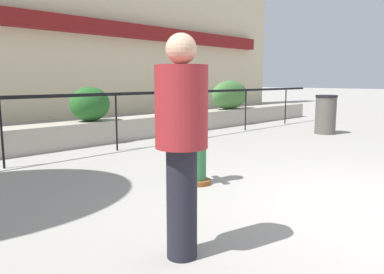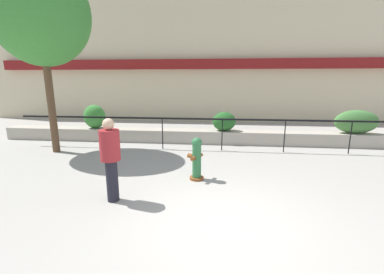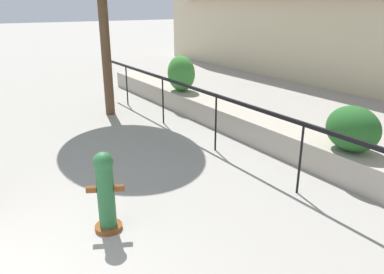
{
  "view_description": "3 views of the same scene",
  "coord_description": "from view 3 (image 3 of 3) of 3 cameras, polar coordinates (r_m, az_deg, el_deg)",
  "views": [
    {
      "loc": [
        -4.22,
        -1.29,
        1.39
      ],
      "look_at": [
        -0.53,
        2.3,
        0.6
      ],
      "focal_mm": 35.0,
      "sensor_mm": 36.0,
      "label": 1
    },
    {
      "loc": [
        -0.11,
        -4.02,
        2.45
      ],
      "look_at": [
        -0.89,
        3.21,
        0.84
      ],
      "focal_mm": 24.0,
      "sensor_mm": 36.0,
      "label": 2
    },
    {
      "loc": [
        3.47,
        0.7,
        2.78
      ],
      "look_at": [
        -1.09,
        3.66,
        0.84
      ],
      "focal_mm": 35.0,
      "sensor_mm": 36.0,
      "label": 3
    }
  ],
  "objects": [
    {
      "name": "hedge_bush_1",
      "position": [
        6.57,
        23.31,
        1.16
      ],
      "size": [
        0.91,
        0.7,
        0.75
      ],
      "primitive_type": "ellipsoid",
      "color": "#235B23",
      "rests_on": "planter_wall_low"
    },
    {
      "name": "fence_railing_segment",
      "position": [
        5.72,
        16.59,
        0.9
      ],
      "size": [
        15.0,
        0.05,
        1.15
      ],
      "color": "black",
      "rests_on": "ground"
    },
    {
      "name": "hedge_bush_0",
      "position": [
        10.34,
        -1.67,
        9.67
      ],
      "size": [
        0.9,
        0.68,
        0.97
      ],
      "primitive_type": "ellipsoid",
      "color": "#387F33",
      "rests_on": "planter_wall_low"
    },
    {
      "name": "fire_hydrant",
      "position": [
        4.88,
        -13.02,
        -8.04
      ],
      "size": [
        0.48,
        0.47,
        1.08
      ],
      "color": "brown",
      "rests_on": "ground"
    },
    {
      "name": "planter_wall_low",
      "position": [
        6.82,
        22.06,
        -3.62
      ],
      "size": [
        18.0,
        0.7,
        0.5
      ],
      "primitive_type": "cube",
      "color": "#ADA393",
      "rests_on": "ground"
    }
  ]
}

